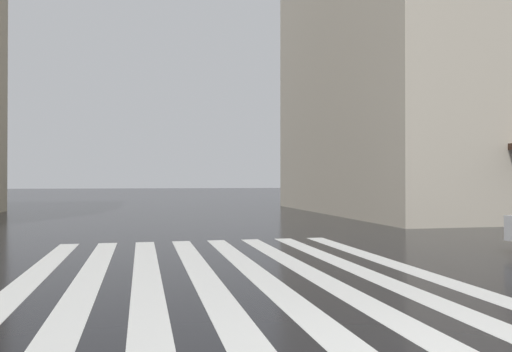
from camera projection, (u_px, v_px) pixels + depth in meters
zebra_crossing at (241, 286)px, 8.48m from camera, size 13.00×7.50×0.01m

